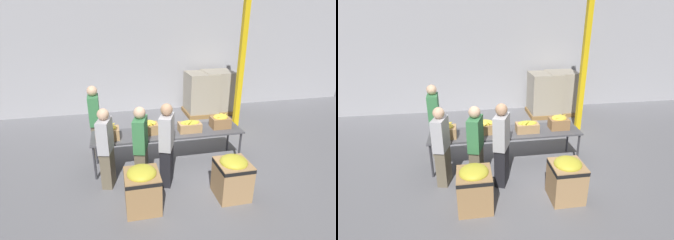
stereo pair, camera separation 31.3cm
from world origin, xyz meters
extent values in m
plane|color=slate|center=(0.00, 0.00, 0.00)|extent=(30.00, 30.00, 0.00)
cube|color=#A8A8AD|center=(0.00, 3.83, 2.00)|extent=(16.00, 0.08, 4.00)
cube|color=#4C4C51|center=(0.00, 0.00, 0.77)|extent=(3.30, 0.76, 0.04)
cylinder|color=#38383D|center=(-1.59, -0.32, 0.38)|extent=(0.05, 0.05, 0.75)
cylinder|color=#38383D|center=(1.59, -0.32, 0.38)|extent=(0.05, 0.05, 0.75)
cylinder|color=#38383D|center=(-1.59, 0.32, 0.38)|extent=(0.05, 0.05, 0.75)
cylinder|color=#38383D|center=(1.59, 0.32, 0.38)|extent=(0.05, 0.05, 0.75)
cube|color=tan|center=(-1.29, -0.09, 0.91)|extent=(0.47, 0.33, 0.23)
ellipsoid|color=yellow|center=(-1.29, -0.09, 1.03)|extent=(0.38, 0.29, 0.14)
ellipsoid|color=yellow|center=(-1.37, -0.05, 1.06)|extent=(0.17, 0.11, 0.04)
ellipsoid|color=yellow|center=(-1.36, -0.13, 1.08)|extent=(0.14, 0.14, 0.06)
ellipsoid|color=yellow|center=(-1.21, 0.00, 1.07)|extent=(0.17, 0.13, 0.04)
ellipsoid|color=yellow|center=(-1.38, -0.11, 1.07)|extent=(0.09, 0.21, 0.05)
cube|color=#A37A4C|center=(-0.46, 0.01, 0.90)|extent=(0.47, 0.30, 0.22)
ellipsoid|color=yellow|center=(-0.46, 0.01, 1.02)|extent=(0.40, 0.27, 0.13)
ellipsoid|color=yellow|center=(-0.49, 0.01, 1.05)|extent=(0.06, 0.18, 0.04)
ellipsoid|color=yellow|center=(-0.40, -0.08, 1.04)|extent=(0.17, 0.20, 0.06)
ellipsoid|color=yellow|center=(-0.49, 0.02, 1.06)|extent=(0.15, 0.10, 0.05)
ellipsoid|color=yellow|center=(-0.39, -0.07, 1.07)|extent=(0.11, 0.19, 0.04)
cube|color=tan|center=(0.47, -0.07, 0.89)|extent=(0.49, 0.29, 0.20)
ellipsoid|color=gold|center=(0.47, -0.07, 0.99)|extent=(0.42, 0.23, 0.08)
ellipsoid|color=gold|center=(0.47, -0.02, 1.01)|extent=(0.15, 0.05, 0.04)
ellipsoid|color=gold|center=(0.38, -0.09, 1.02)|extent=(0.15, 0.19, 0.05)
ellipsoid|color=gold|center=(0.46, -0.14, 1.04)|extent=(0.16, 0.19, 0.05)
ellipsoid|color=gold|center=(0.42, -0.14, 1.01)|extent=(0.17, 0.08, 0.05)
cube|color=olive|center=(1.21, 0.00, 0.91)|extent=(0.42, 0.32, 0.24)
ellipsoid|color=yellow|center=(1.21, 0.00, 1.04)|extent=(0.34, 0.27, 0.13)
ellipsoid|color=yellow|center=(1.18, -0.10, 1.08)|extent=(0.19, 0.06, 0.04)
ellipsoid|color=yellow|center=(1.32, 0.02, 1.08)|extent=(0.19, 0.18, 0.05)
ellipsoid|color=yellow|center=(1.22, 0.06, 1.08)|extent=(0.18, 0.13, 0.05)
ellipsoid|color=yellow|center=(1.15, -0.02, 1.08)|extent=(0.15, 0.19, 0.05)
cube|color=#6B604C|center=(-1.58, 0.75, 0.41)|extent=(0.23, 0.40, 0.82)
cube|color=#387A47|center=(-1.58, 0.75, 1.16)|extent=(0.24, 0.47, 0.68)
sphere|color=#DBAD89|center=(-1.58, 0.75, 1.61)|extent=(0.23, 0.23, 0.23)
cube|color=#6B604C|center=(-0.68, -0.69, 0.39)|extent=(0.30, 0.42, 0.78)
cube|color=#387A47|center=(-0.68, -0.69, 1.10)|extent=(0.33, 0.48, 0.64)
sphere|color=#DBAD89|center=(-0.68, -0.69, 1.53)|extent=(0.22, 0.22, 0.22)
cube|color=black|center=(-0.19, -0.74, 0.40)|extent=(0.34, 0.43, 0.80)
cube|color=#B2B2B7|center=(-0.19, -0.74, 1.13)|extent=(0.38, 0.50, 0.66)
sphere|color=tan|center=(-0.19, -0.74, 1.57)|extent=(0.23, 0.23, 0.23)
cube|color=#6B604C|center=(-1.33, -0.56, 0.38)|extent=(0.28, 0.40, 0.77)
cube|color=#B2B2B7|center=(-1.33, -0.56, 1.08)|extent=(0.31, 0.47, 0.63)
sphere|color=#DBAD89|center=(-1.33, -0.56, 1.51)|extent=(0.22, 0.22, 0.22)
cube|color=#A37A4C|center=(-0.75, -1.40, 0.35)|extent=(0.59, 0.59, 0.71)
cube|color=black|center=(-0.75, -1.40, 0.65)|extent=(0.59, 0.59, 0.07)
ellipsoid|color=gold|center=(-0.75, -1.40, 0.72)|extent=(0.50, 0.50, 0.21)
cube|color=tan|center=(0.90, -1.40, 0.36)|extent=(0.59, 0.59, 0.71)
cube|color=black|center=(0.90, -1.40, 0.66)|extent=(0.59, 0.59, 0.07)
ellipsoid|color=gold|center=(0.90, -1.40, 0.72)|extent=(0.50, 0.50, 0.20)
cube|color=yellow|center=(2.44, 1.63, 2.00)|extent=(0.15, 0.15, 4.00)
cube|color=olive|center=(2.39, 3.10, 0.07)|extent=(1.06, 1.06, 0.13)
cube|color=#A39984|center=(2.39, 3.10, 0.79)|extent=(0.98, 0.98, 1.31)
cube|color=olive|center=(1.78, 3.00, 0.07)|extent=(1.07, 1.07, 0.13)
cube|color=#A39984|center=(1.78, 3.00, 0.78)|extent=(0.98, 0.98, 1.30)
camera|label=1|loc=(-1.11, -5.14, 3.15)|focal=28.00mm
camera|label=2|loc=(-0.80, -5.20, 3.15)|focal=28.00mm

